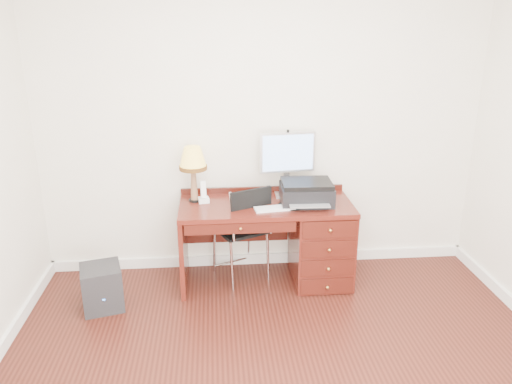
{
  "coord_description": "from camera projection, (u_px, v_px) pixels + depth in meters",
  "views": [
    {
      "loc": [
        -0.43,
        -2.64,
        2.28
      ],
      "look_at": [
        -0.1,
        1.2,
        0.93
      ],
      "focal_mm": 35.0,
      "sensor_mm": 36.0,
      "label": 1
    }
  ],
  "objects": [
    {
      "name": "room_shell",
      "position": [
        276.0,
        323.0,
        3.84
      ],
      "size": [
        4.0,
        4.0,
        4.0
      ],
      "color": "white",
      "rests_on": "ground"
    },
    {
      "name": "desk",
      "position": [
        301.0,
        237.0,
        4.48
      ],
      "size": [
        1.5,
        0.67,
        0.75
      ],
      "color": "#561912",
      "rests_on": "ground"
    },
    {
      "name": "monitor",
      "position": [
        288.0,
        156.0,
        4.44
      ],
      "size": [
        0.5,
        0.19,
        0.58
      ],
      "rotation": [
        0.0,
        0.0,
        0.12
      ],
      "color": "silver",
      "rests_on": "desk"
    },
    {
      "name": "keyboard",
      "position": [
        280.0,
        208.0,
        4.21
      ],
      "size": [
        0.44,
        0.18,
        0.02
      ],
      "primitive_type": "cube",
      "rotation": [
        0.0,
        0.0,
        0.14
      ],
      "color": "white",
      "rests_on": "desk"
    },
    {
      "name": "mouse_pad",
      "position": [
        292.0,
        204.0,
        4.28
      ],
      "size": [
        0.25,
        0.25,
        0.05
      ],
      "color": "black",
      "rests_on": "desk"
    },
    {
      "name": "printer",
      "position": [
        306.0,
        192.0,
        4.32
      ],
      "size": [
        0.46,
        0.36,
        0.2
      ],
      "rotation": [
        0.0,
        0.0,
        -0.03
      ],
      "color": "black",
      "rests_on": "desk"
    },
    {
      "name": "leg_lamp",
      "position": [
        193.0,
        162.0,
        4.27
      ],
      "size": [
        0.24,
        0.24,
        0.49
      ],
      "color": "black",
      "rests_on": "desk"
    },
    {
      "name": "phone",
      "position": [
        203.0,
        196.0,
        4.35
      ],
      "size": [
        0.1,
        0.1,
        0.19
      ],
      "rotation": [
        0.0,
        0.0,
        0.17
      ],
      "color": "white",
      "rests_on": "desk"
    },
    {
      "name": "pen_cup",
      "position": [
        299.0,
        192.0,
        4.46
      ],
      "size": [
        0.09,
        0.09,
        0.11
      ],
      "primitive_type": "cylinder",
      "color": "black",
      "rests_on": "desk"
    },
    {
      "name": "chair",
      "position": [
        241.0,
        224.0,
        4.41
      ],
      "size": [
        0.57,
        0.58,
        0.91
      ],
      "rotation": [
        0.0,
        0.0,
        0.42
      ],
      "color": "black",
      "rests_on": "ground"
    },
    {
      "name": "equipment_box",
      "position": [
        102.0,
        287.0,
        4.1
      ],
      "size": [
        0.39,
        0.39,
        0.37
      ],
      "primitive_type": "cube",
      "rotation": [
        0.0,
        0.0,
        0.26
      ],
      "color": "black",
      "rests_on": "ground"
    }
  ]
}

